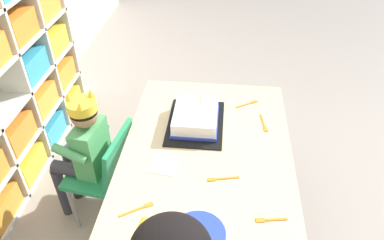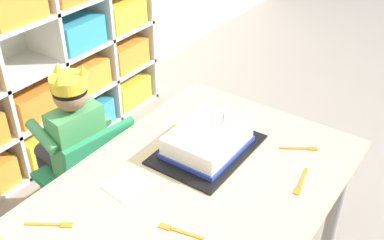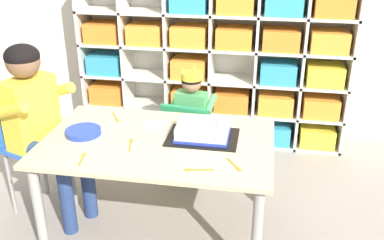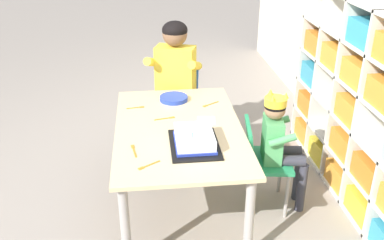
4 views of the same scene
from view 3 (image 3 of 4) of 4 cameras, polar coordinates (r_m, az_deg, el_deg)
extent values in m
plane|color=gray|center=(2.74, -4.12, -13.49)|extent=(16.00, 16.00, 0.00)
cube|color=silver|center=(3.65, 2.91, 8.14)|extent=(2.12, 0.01, 1.32)
cube|color=silver|center=(3.78, -13.56, 8.07)|extent=(0.02, 0.31, 1.32)
cube|color=silver|center=(3.66, -8.45, 7.95)|extent=(0.02, 0.31, 1.32)
cube|color=silver|center=(3.57, -3.04, 7.76)|extent=(0.02, 0.31, 1.32)
cube|color=silver|center=(3.51, 2.61, 7.48)|extent=(0.02, 0.31, 1.32)
cube|color=silver|center=(3.48, 8.38, 7.12)|extent=(0.02, 0.31, 1.32)
cube|color=silver|center=(3.49, 14.16, 6.69)|extent=(0.02, 0.31, 1.32)
cube|color=silver|center=(3.54, 19.84, 6.20)|extent=(0.02, 0.31, 1.32)
cube|color=silver|center=(3.75, 2.42, -2.09)|extent=(2.12, 0.31, 0.02)
cube|color=silver|center=(3.64, 2.49, 1.58)|extent=(2.12, 0.31, 0.02)
cube|color=silver|center=(3.55, 2.57, 5.47)|extent=(2.12, 0.31, 0.02)
cube|color=silver|center=(3.47, 2.65, 9.54)|extent=(2.12, 0.31, 0.02)
cube|color=silver|center=(3.42, 2.73, 13.76)|extent=(2.12, 0.31, 0.02)
cube|color=orange|center=(3.89, -10.47, -0.01)|extent=(0.27, 0.25, 0.16)
cube|color=yellow|center=(3.79, -5.49, -0.38)|extent=(0.27, 0.25, 0.16)
cube|color=orange|center=(3.72, -0.26, -0.77)|extent=(0.27, 0.25, 0.16)
cube|color=yellow|center=(3.68, 5.12, -1.17)|extent=(0.27, 0.25, 0.16)
cube|color=teal|center=(3.67, 10.57, -1.56)|extent=(0.27, 0.25, 0.16)
cube|color=yellow|center=(3.70, 15.99, -1.93)|extent=(0.27, 0.25, 0.16)
cube|color=orange|center=(3.80, -10.77, 3.57)|extent=(0.27, 0.25, 0.16)
cube|color=orange|center=(3.62, -0.27, 2.96)|extent=(0.27, 0.25, 0.16)
cube|color=orange|center=(3.58, 5.27, 2.60)|extent=(0.27, 0.25, 0.16)
cube|color=orange|center=(3.57, 10.89, 2.21)|extent=(0.27, 0.25, 0.16)
cube|color=orange|center=(3.60, 16.47, 1.80)|extent=(0.27, 0.25, 0.16)
cube|color=teal|center=(3.71, -11.08, 7.33)|extent=(0.27, 0.25, 0.16)
cube|color=orange|center=(3.53, -0.28, 6.90)|extent=(0.27, 0.25, 0.16)
cube|color=teal|center=(3.48, 11.22, 6.18)|extent=(0.27, 0.25, 0.16)
cube|color=yellow|center=(3.51, 16.96, 5.72)|extent=(0.27, 0.25, 0.16)
cube|color=orange|center=(3.65, -11.41, 11.24)|extent=(0.27, 0.25, 0.16)
cube|color=orange|center=(3.54, -5.99, 11.18)|extent=(0.27, 0.25, 0.16)
cube|color=orange|center=(3.46, -0.29, 11.02)|extent=(0.27, 0.25, 0.16)
cube|color=orange|center=(3.42, 5.61, 10.74)|extent=(0.27, 0.25, 0.16)
cube|color=orange|center=(3.41, 11.58, 10.34)|extent=(0.27, 0.25, 0.16)
cube|color=orange|center=(3.44, 17.49, 9.83)|extent=(0.27, 0.25, 0.16)
cube|color=teal|center=(3.41, -0.30, 15.28)|extent=(0.27, 0.25, 0.16)
cube|color=orange|center=(3.37, 5.79, 15.04)|extent=(0.27, 0.25, 0.16)
cube|color=teal|center=(3.36, 11.95, 14.64)|extent=(0.27, 0.25, 0.16)
cube|color=orange|center=(3.39, 18.05, 14.08)|extent=(0.27, 0.25, 0.16)
cube|color=#D1B789|center=(2.43, -4.51, -2.90)|extent=(1.27, 0.80, 0.02)
cylinder|color=#9E9993|center=(2.51, -19.40, -11.11)|extent=(0.05, 0.05, 0.55)
cylinder|color=#9E9993|center=(2.24, 8.46, -14.62)|extent=(0.05, 0.05, 0.55)
cylinder|color=#9E9993|center=(3.03, -13.42, -3.92)|extent=(0.05, 0.05, 0.55)
cylinder|color=#9E9993|center=(2.81, 8.99, -5.91)|extent=(0.05, 0.05, 0.55)
cube|color=#238451|center=(3.02, -0.11, -1.82)|extent=(0.38, 0.33, 0.03)
cube|color=#238451|center=(2.85, -0.93, -0.45)|extent=(0.32, 0.10, 0.25)
cylinder|color=gray|center=(3.17, 2.99, -4.21)|extent=(0.02, 0.02, 0.33)
cylinder|color=gray|center=(3.24, -1.91, -3.47)|extent=(0.02, 0.02, 0.33)
cylinder|color=gray|center=(2.98, 1.86, -6.16)|extent=(0.02, 0.02, 0.33)
cylinder|color=gray|center=(3.06, -3.32, -5.31)|extent=(0.02, 0.02, 0.33)
cube|color=#4C9E5B|center=(2.97, -0.08, 0.94)|extent=(0.22, 0.14, 0.29)
sphere|color=#997051|center=(2.89, -0.08, 4.89)|extent=(0.13, 0.13, 0.13)
ellipsoid|color=black|center=(2.88, -0.08, 5.27)|extent=(0.14, 0.14, 0.10)
cylinder|color=yellow|center=(2.87, -0.08, 5.83)|extent=(0.14, 0.14, 0.05)
cone|color=yellow|center=(2.91, 0.28, 6.98)|extent=(0.04, 0.04, 0.04)
cone|color=yellow|center=(2.82, 0.77, 6.38)|extent=(0.04, 0.04, 0.04)
cone|color=yellow|center=(2.85, -1.27, 6.58)|extent=(0.04, 0.04, 0.04)
cylinder|color=#33333D|center=(3.09, 1.63, -0.46)|extent=(0.10, 0.22, 0.07)
cylinder|color=#33333D|center=(3.13, -0.58, -0.16)|extent=(0.10, 0.22, 0.07)
cylinder|color=#33333D|center=(3.27, 2.11, -2.99)|extent=(0.06, 0.06, 0.35)
cylinder|color=#33333D|center=(3.30, 0.01, -2.68)|extent=(0.06, 0.06, 0.35)
cylinder|color=#4C9E5B|center=(2.95, 2.48, 2.11)|extent=(0.07, 0.18, 0.10)
cylinder|color=#4C9E5B|center=(3.02, -2.09, 2.66)|extent=(0.07, 0.18, 0.10)
cube|color=blue|center=(2.79, -19.67, -3.19)|extent=(0.41, 0.41, 0.03)
cube|color=blue|center=(2.84, -22.05, -0.05)|extent=(0.16, 0.30, 0.24)
cylinder|color=gray|center=(2.74, -19.22, -9.25)|extent=(0.02, 0.02, 0.44)
cylinder|color=gray|center=(2.89, -15.37, -6.90)|extent=(0.02, 0.02, 0.44)
cylinder|color=gray|center=(2.92, -22.65, -7.63)|extent=(0.02, 0.02, 0.44)
cylinder|color=gray|center=(3.06, -18.86, -5.51)|extent=(0.02, 0.02, 0.44)
cube|color=yellow|center=(2.70, -20.31, 0.91)|extent=(0.25, 0.34, 0.42)
sphere|color=brown|center=(2.60, -21.29, 7.18)|extent=(0.19, 0.19, 0.19)
ellipsoid|color=black|center=(2.60, -21.39, 7.78)|extent=(0.19, 0.19, 0.14)
cylinder|color=navy|center=(2.62, -19.05, -4.03)|extent=(0.32, 0.20, 0.10)
cylinder|color=navy|center=(2.72, -16.29, -2.52)|extent=(0.32, 0.20, 0.10)
cylinder|color=navy|center=(2.65, -16.06, -9.82)|extent=(0.08, 0.08, 0.46)
cylinder|color=navy|center=(2.75, -13.43, -8.09)|extent=(0.08, 0.08, 0.46)
cylinder|color=yellow|center=(2.53, -22.57, 1.23)|extent=(0.25, 0.14, 0.14)
cylinder|color=yellow|center=(2.73, -17.11, 3.69)|extent=(0.25, 0.14, 0.14)
cube|color=black|center=(2.44, 1.41, -2.26)|extent=(0.40, 0.29, 0.01)
cube|color=white|center=(2.43, 1.42, -1.34)|extent=(0.28, 0.22, 0.08)
cube|color=#283DB2|center=(2.44, 1.41, -2.01)|extent=(0.29, 0.23, 0.02)
cylinder|color=#4CB2E5|center=(2.38, 3.21, -0.42)|extent=(0.01, 0.01, 0.04)
cylinder|color=#EFCC4C|center=(2.38, 2.83, -0.40)|extent=(0.01, 0.01, 0.04)
cylinder|color=#233DA3|center=(2.55, -14.08, -1.55)|extent=(0.20, 0.20, 0.03)
cube|color=white|center=(2.61, -5.13, -0.64)|extent=(0.13, 0.13, 0.00)
cube|color=orange|center=(2.37, -8.12, -3.44)|extent=(0.03, 0.10, 0.00)
cube|color=orange|center=(2.44, -7.97, -2.66)|extent=(0.03, 0.04, 0.00)
cube|color=orange|center=(2.76, -10.09, 0.52)|extent=(0.07, 0.10, 0.00)
cube|color=orange|center=(2.69, -9.73, -0.06)|extent=(0.04, 0.04, 0.00)
cube|color=orange|center=(2.28, -14.34, -5.20)|extent=(0.02, 0.09, 0.00)
cube|color=orange|center=(2.34, -13.97, -4.43)|extent=(0.03, 0.04, 0.00)
cube|color=orange|center=(2.14, 1.46, -6.54)|extent=(0.11, 0.03, 0.00)
cube|color=orange|center=(2.14, -0.52, -6.53)|extent=(0.04, 0.03, 0.00)
cube|color=orange|center=(2.21, 5.25, -5.56)|extent=(0.06, 0.09, 0.00)
cube|color=orange|center=(2.15, 6.13, -6.42)|extent=(0.04, 0.04, 0.00)
camera|label=1|loc=(2.70, -33.92, 22.05)|focal=33.63mm
camera|label=2|loc=(2.05, -37.10, 17.49)|focal=43.21mm
camera|label=4|loc=(2.70, 58.61, 16.74)|focal=40.76mm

